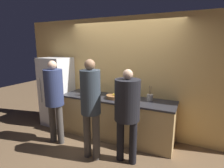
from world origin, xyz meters
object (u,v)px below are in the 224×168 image
(person_center, at_px, (91,102))
(utensil_crock, at_px, (150,97))
(refrigerator, at_px, (57,91))
(person_left, at_px, (54,95))
(person_right, at_px, (127,107))
(fruit_bowl, at_px, (114,97))
(bottle_dark, at_px, (99,91))
(bottle_green, at_px, (83,92))
(potted_plant, at_px, (129,92))
(cup_blue, at_px, (134,97))

(person_center, distance_m, utensil_crock, 1.26)
(refrigerator, bearing_deg, person_left, -50.56)
(refrigerator, height_order, person_right, refrigerator)
(person_right, bearing_deg, fruit_bowl, 129.06)
(person_center, bearing_deg, utensil_crock, 51.78)
(person_right, xyz_separation_m, bottle_dark, (-1.01, 0.85, -0.05))
(bottle_green, bearing_deg, person_left, -115.52)
(person_right, relative_size, fruit_bowl, 4.97)
(person_left, xyz_separation_m, bottle_green, (0.28, 0.60, -0.04))
(person_left, height_order, person_center, person_center)
(person_right, xyz_separation_m, potted_plant, (-0.28, 0.85, 0.02))
(refrigerator, distance_m, bottle_dark, 1.16)
(refrigerator, height_order, person_center, person_center)
(bottle_dark, height_order, bottle_green, bottle_green)
(person_left, bearing_deg, person_right, 0.95)
(person_left, relative_size, bottle_dark, 10.85)
(refrigerator, relative_size, potted_plant, 7.05)
(fruit_bowl, bearing_deg, cup_blue, 14.62)
(person_right, height_order, bottle_dark, person_right)
(refrigerator, height_order, cup_blue, refrigerator)
(person_left, xyz_separation_m, potted_plant, (1.25, 0.88, -0.01))
(person_left, bearing_deg, fruit_bowl, 34.82)
(person_right, height_order, utensil_crock, person_right)
(fruit_bowl, distance_m, bottle_dark, 0.50)
(refrigerator, relative_size, bottle_green, 7.31)
(person_center, distance_m, person_right, 0.62)
(refrigerator, relative_size, person_left, 1.00)
(person_center, height_order, person_right, person_center)
(refrigerator, relative_size, person_right, 1.05)
(person_right, distance_m, fruit_bowl, 0.86)
(person_right, distance_m, bottle_green, 1.38)
(refrigerator, xyz_separation_m, person_center, (1.56, -0.89, 0.20))
(bottle_green, xyz_separation_m, cup_blue, (1.13, 0.21, -0.05))
(person_center, distance_m, cup_blue, 1.06)
(person_left, distance_m, person_right, 1.54)
(person_center, relative_size, person_right, 1.09)
(bottle_dark, xyz_separation_m, bottle_green, (-0.25, -0.28, 0.03))
(person_center, xyz_separation_m, utensil_crock, (0.78, 0.99, -0.09))
(person_left, distance_m, person_center, 0.95)
(refrigerator, bearing_deg, person_right, -18.62)
(cup_blue, bearing_deg, utensil_crock, 9.37)
(person_center, xyz_separation_m, cup_blue, (0.47, 0.94, -0.12))
(potted_plant, bearing_deg, bottle_green, -163.72)
(fruit_bowl, relative_size, utensil_crock, 1.06)
(person_right, distance_m, cup_blue, 0.79)
(person_center, height_order, bottle_dark, person_center)
(bottle_green, height_order, potted_plant, potted_plant)
(bottle_dark, bearing_deg, refrigerator, -173.72)
(fruit_bowl, distance_m, cup_blue, 0.43)
(person_left, height_order, cup_blue, person_left)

